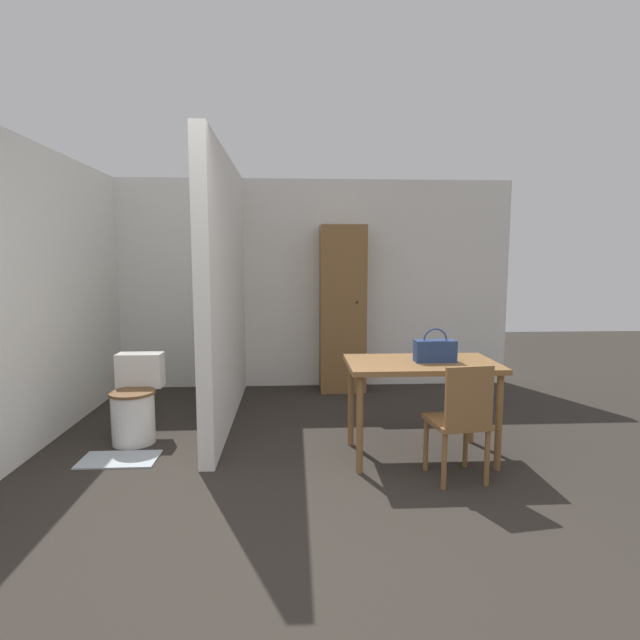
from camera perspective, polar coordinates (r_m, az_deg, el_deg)
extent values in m
plane|color=#2D2823|center=(2.85, -2.04, -26.07)|extent=(16.00, 16.00, 0.00)
cube|color=white|center=(6.11, -2.75, 4.09)|extent=(5.23, 0.12, 2.50)
cube|color=white|center=(4.74, -29.94, 2.35)|extent=(0.12, 4.65, 2.50)
cube|color=white|center=(4.85, -10.77, 3.24)|extent=(0.12, 2.49, 2.50)
cube|color=brown|center=(3.96, 11.51, -4.95)|extent=(1.15, 0.68, 0.04)
cylinder|color=brown|center=(3.70, 4.56, -11.83)|extent=(0.05, 0.05, 0.73)
cylinder|color=brown|center=(3.97, 19.76, -10.93)|extent=(0.05, 0.05, 0.73)
cylinder|color=brown|center=(4.22, 3.55, -9.42)|extent=(0.05, 0.05, 0.73)
cylinder|color=brown|center=(4.46, 16.97, -8.83)|extent=(0.05, 0.05, 0.73)
cube|color=brown|center=(3.72, 15.33, -11.14)|extent=(0.42, 0.42, 0.04)
cube|color=brown|center=(3.51, 16.69, -8.43)|extent=(0.34, 0.07, 0.42)
cylinder|color=brown|center=(3.87, 12.01, -13.73)|extent=(0.04, 0.04, 0.39)
cylinder|color=brown|center=(3.99, 16.30, -13.18)|extent=(0.04, 0.04, 0.39)
cylinder|color=brown|center=(3.60, 14.01, -15.39)|extent=(0.04, 0.04, 0.39)
cylinder|color=brown|center=(3.74, 18.55, -14.70)|extent=(0.04, 0.04, 0.39)
cylinder|color=white|center=(4.59, -20.56, -10.49)|extent=(0.35, 0.35, 0.42)
cylinder|color=brown|center=(4.53, -20.68, -7.79)|extent=(0.38, 0.38, 0.02)
cube|color=white|center=(4.73, -19.85, -5.41)|extent=(0.39, 0.18, 0.30)
cube|color=navy|center=(3.95, 13.00, -3.47)|extent=(0.32, 0.12, 0.17)
torus|color=navy|center=(3.94, 13.04, -2.26)|extent=(0.19, 0.01, 0.19)
cube|color=brown|center=(5.88, 2.58, 1.26)|extent=(0.53, 0.40, 1.94)
sphere|color=black|center=(5.67, 4.26, 2.03)|extent=(0.02, 0.02, 0.02)
cube|color=#B2BCC6|center=(4.32, -21.97, -14.56)|extent=(0.58, 0.34, 0.01)
cube|color=#BCBCC1|center=(5.38, 17.42, -7.63)|extent=(0.29, 0.16, 0.45)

